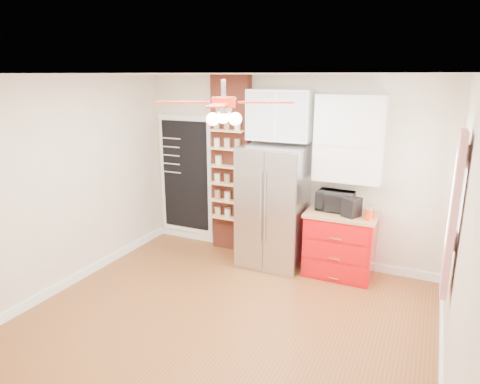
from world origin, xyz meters
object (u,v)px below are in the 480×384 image
at_px(fridge, 273,207).
at_px(toaster_oven, 335,201).
at_px(ceiling_fan, 224,103).
at_px(coffee_maker, 352,207).
at_px(red_cabinet, 340,244).
at_px(pantry_jar_oats, 219,160).
at_px(canister_left, 369,215).

distance_m(fridge, toaster_oven, 0.88).
distance_m(ceiling_fan, toaster_oven, 2.37).
bearing_deg(ceiling_fan, coffee_maker, 56.08).
bearing_deg(coffee_maker, ceiling_fan, -99.28).
bearing_deg(red_cabinet, pantry_jar_oats, 176.40).
xyz_separation_m(fridge, coffee_maker, (1.11, -0.05, 0.15)).
distance_m(fridge, pantry_jar_oats, 1.12).
bearing_deg(canister_left, pantry_jar_oats, 172.84).
distance_m(red_cabinet, pantry_jar_oats, 2.17).
bearing_deg(pantry_jar_oats, ceiling_fan, -60.79).
bearing_deg(ceiling_fan, fridge, 91.76).
relative_size(fridge, canister_left, 11.83).
xyz_separation_m(fridge, ceiling_fan, (0.05, -1.63, 1.55)).
bearing_deg(fridge, red_cabinet, 2.95).
xyz_separation_m(fridge, pantry_jar_oats, (-0.96, 0.17, 0.56)).
height_order(toaster_oven, canister_left, toaster_oven).
xyz_separation_m(coffee_maker, pantry_jar_oats, (-2.07, 0.22, 0.41)).
distance_m(red_cabinet, toaster_oven, 0.60).
distance_m(fridge, red_cabinet, 1.06).
height_order(fridge, red_cabinet, fridge).
bearing_deg(toaster_oven, fridge, -169.54).
height_order(red_cabinet, canister_left, canister_left).
bearing_deg(canister_left, toaster_oven, 154.69).
xyz_separation_m(red_cabinet, canister_left, (0.37, -0.17, 0.52)).
bearing_deg(red_cabinet, ceiling_fan, -118.71).
distance_m(toaster_oven, canister_left, 0.54).
relative_size(coffee_maker, pantry_jar_oats, 1.86).
relative_size(ceiling_fan, pantry_jar_oats, 10.38).
height_order(red_cabinet, ceiling_fan, ceiling_fan).
xyz_separation_m(red_cabinet, ceiling_fan, (-0.92, -1.68, 1.97)).
bearing_deg(pantry_jar_oats, red_cabinet, -3.60).
height_order(fridge, toaster_oven, fridge).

